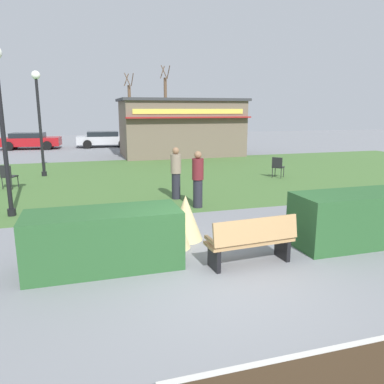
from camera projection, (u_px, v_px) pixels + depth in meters
name	position (u px, v px, depth m)	size (l,w,h in m)	color
ground_plane	(219.00, 279.00, 6.45)	(80.00, 80.00, 0.00)	slate
lawn_patch	(136.00, 178.00, 15.98)	(36.00, 12.00, 0.01)	#446B33
park_bench	(252.00, 241.00, 6.95)	(1.73, 0.64, 0.95)	tan
hedge_left	(104.00, 239.00, 6.84)	(2.79, 1.10, 1.08)	#28562B
hedge_right	(352.00, 219.00, 8.02)	(2.53, 1.10, 1.14)	#28562B
ornamental_grass_behind_left	(186.00, 218.00, 8.34)	(0.77, 0.77, 1.02)	#D1BC7F
ornamental_grass_behind_right	(174.00, 225.00, 7.84)	(0.69, 0.69, 0.98)	#D1BC7F
lamppost_mid	(1.00, 113.00, 9.71)	(0.36, 0.36, 4.45)	black
lamppost_far	(39.00, 111.00, 15.86)	(0.36, 0.36, 4.45)	black
trash_bin	(322.00, 227.00, 7.83)	(0.52, 0.52, 0.93)	#2D4233
food_kiosk	(181.00, 127.00, 23.62)	(7.66, 4.49, 3.52)	#6B5B4C
cafe_chair_west	(278.00, 166.00, 15.92)	(0.62, 0.62, 0.89)	black
cafe_chair_center	(8.00, 175.00, 13.67)	(0.59, 0.59, 0.89)	black
person_strolling	(198.00, 179.00, 11.01)	(0.34, 0.34, 1.69)	#23232D
person_standing	(176.00, 173.00, 12.09)	(0.34, 0.34, 1.69)	#23232D
parked_car_west_slot	(30.00, 140.00, 27.50)	(4.34, 2.34, 1.20)	maroon
parked_car_center_slot	(104.00, 139.00, 28.99)	(4.30, 2.24, 1.20)	#B7BABF
parked_car_east_slot	(174.00, 137.00, 30.54)	(4.23, 2.11, 1.20)	navy
tree_left_bg	(130.00, 111.00, 34.53)	(0.91, 0.96, 6.09)	brown
tree_right_bg	(166.00, 108.00, 34.24)	(0.91, 0.96, 6.73)	brown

